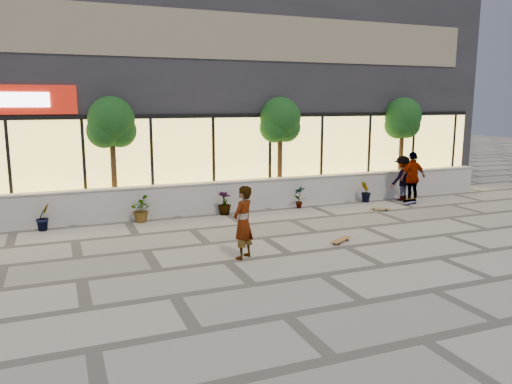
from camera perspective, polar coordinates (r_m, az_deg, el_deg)
name	(u,v)px	position (r m, az deg, el deg)	size (l,w,h in m)	color
ground	(322,275)	(11.15, 7.54, -9.37)	(80.00, 80.00, 0.00)	#A8A291
planter_wall	(222,196)	(17.24, -3.89, -0.49)	(22.00, 0.42, 1.04)	#B8B7AF
retail_building	(182,90)	(22.23, -8.49, 11.47)	(24.00, 9.17, 8.50)	#242429
shrub_b	(43,217)	(15.92, -23.14, -2.63)	(0.45, 0.36, 0.81)	#133D16
shrub_c	(140,209)	(16.08, -13.14, -1.95)	(0.73, 0.63, 0.81)	#133D16
shrub_d	(224,203)	(16.72, -3.62, -1.24)	(0.45, 0.45, 0.81)	#133D16
shrub_e	(299,197)	(17.78, 4.97, -0.57)	(0.43, 0.29, 0.81)	#133D16
shrub_f	(366,192)	(19.19, 12.46, 0.03)	(0.45, 0.36, 0.81)	#133D16
tree_midwest	(112,125)	(16.92, -16.18, 7.33)	(1.60, 1.50, 3.92)	#442C18
tree_mideast	(280,123)	(18.52, 2.78, 7.93)	(1.60, 1.50, 3.92)	#442C18
tree_east	(403,121)	(21.41, 16.41, 7.84)	(1.60, 1.50, 3.92)	#442C18
skater_center	(243,222)	(11.94, -1.48, -3.50)	(0.65, 0.43, 1.78)	silver
skater_right_near	(413,178)	(19.39, 17.47, 1.57)	(1.13, 0.47, 1.93)	white
skater_right_far	(402,178)	(19.89, 16.37, 1.52)	(1.10, 0.63, 1.71)	maroon
skateboard_center	(341,240)	(13.64, 9.68, -5.41)	(0.79, 0.59, 0.10)	brown
skateboard_right_near	(380,208)	(17.93, 13.99, -1.83)	(0.68, 0.53, 0.08)	brown
skateboard_right_far	(410,203)	(19.28, 17.22, -1.16)	(0.71, 0.35, 0.08)	#505192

